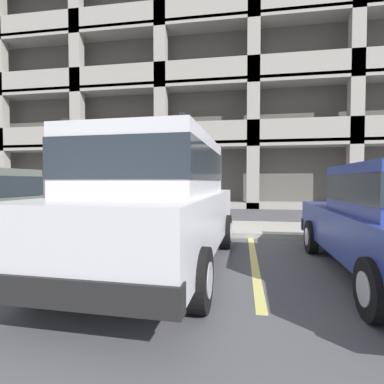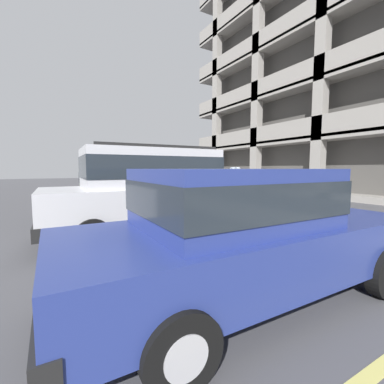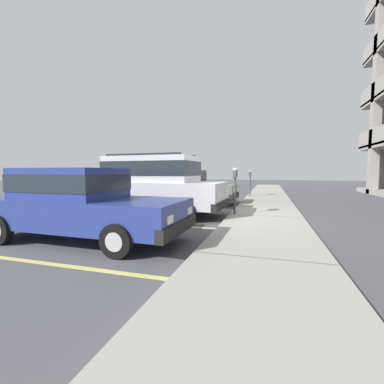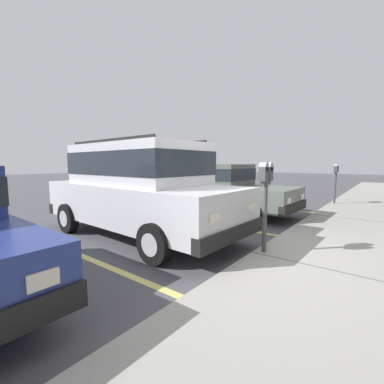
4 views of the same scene
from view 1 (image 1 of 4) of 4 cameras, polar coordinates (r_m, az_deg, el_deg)
name	(u,v)px [view 1 (image 1 of 4)]	position (r m, az deg, el deg)	size (l,w,h in m)	color
ground_plane	(179,240)	(7.05, -2.40, -9.15)	(80.00, 80.00, 0.10)	#4C4C51
sidewalk	(189,227)	(8.29, -0.53, -6.70)	(40.00, 2.20, 0.12)	#9E9B93
parking_stall_lines	(253,255)	(5.53, 11.59, -11.76)	(13.19, 4.80, 0.01)	#DBD16B
silver_suv	(158,196)	(4.60, -6.48, -0.85)	(2.14, 4.84, 2.03)	silver
parking_meter_near	(177,186)	(7.29, -2.91, 1.19)	(0.35, 0.12, 1.46)	#47474C
parking_garage	(251,62)	(21.39, 11.13, 23.13)	(32.00, 10.00, 19.25)	#54514D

